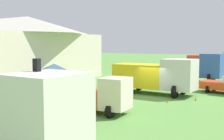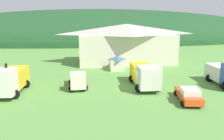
% 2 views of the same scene
% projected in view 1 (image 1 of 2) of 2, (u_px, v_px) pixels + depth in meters
% --- Properties ---
extents(ground_plane, '(200.00, 200.00, 0.00)m').
position_uv_depth(ground_plane, '(150.00, 97.00, 24.90)').
color(ground_plane, '#5B9342').
extents(depot_building, '(20.00, 9.70, 7.78)m').
position_uv_depth(depot_building, '(28.00, 48.00, 34.85)').
color(depot_building, beige).
rests_on(depot_building, ground).
extents(play_shed_cream, '(2.57, 2.52, 2.53)m').
position_uv_depth(play_shed_cream, '(54.00, 76.00, 29.37)').
color(play_shed_cream, beige).
rests_on(play_shed_cream, ground).
extents(heavy_rig_striped, '(3.55, 6.98, 3.50)m').
position_uv_depth(heavy_rig_striped, '(13.00, 113.00, 11.37)').
color(heavy_rig_striped, silver).
rests_on(heavy_rig_striped, ground).
extents(light_truck_cream, '(2.61, 5.11, 2.40)m').
position_uv_depth(light_truck_cream, '(98.00, 95.00, 18.99)').
color(light_truck_cream, beige).
rests_on(light_truck_cream, ground).
extents(flatbed_truck_yellow, '(3.46, 7.44, 3.22)m').
position_uv_depth(flatbed_truck_yellow, '(157.00, 75.00, 26.14)').
color(flatbed_truck_yellow, silver).
rests_on(flatbed_truck_yellow, ground).
extents(box_truck_blue, '(3.27, 6.65, 3.36)m').
position_uv_depth(box_truck_blue, '(197.00, 67.00, 35.11)').
color(box_truck_blue, '#3356AD').
rests_on(box_truck_blue, ground).
extents(tow_truck_silver, '(3.42, 7.23, 3.53)m').
position_uv_depth(tow_truck_silver, '(214.00, 62.00, 43.40)').
color(tow_truck_silver, silver).
rests_on(tow_truck_silver, ground).
extents(traffic_light_west, '(0.20, 0.32, 3.99)m').
position_uv_depth(traffic_light_west, '(37.00, 99.00, 10.85)').
color(traffic_light_west, '#4C4C51').
rests_on(traffic_light_west, ground).
extents(traffic_cone_near_pickup, '(0.36, 0.36, 0.58)m').
position_uv_depth(traffic_cone_near_pickup, '(196.00, 100.00, 23.26)').
color(traffic_cone_near_pickup, orange).
rests_on(traffic_cone_near_pickup, ground).
extents(traffic_cone_mid_row, '(0.36, 0.36, 0.48)m').
position_uv_depth(traffic_cone_mid_row, '(168.00, 103.00, 22.43)').
color(traffic_cone_mid_row, orange).
rests_on(traffic_cone_mid_row, ground).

